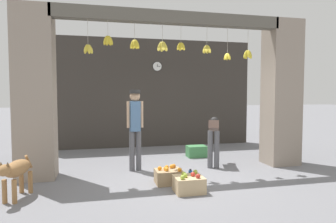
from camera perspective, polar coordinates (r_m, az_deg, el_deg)
The scene contains 13 objects.
ground_plane at distance 6.09m, azimuth 1.02°, elevation -11.80°, with size 60.00×60.00×0.00m, color slate.
shop_back_wall at distance 8.99m, azimuth -3.94°, elevation 3.50°, with size 6.47×0.12×3.21m, color #38332D.
shop_pillar_left at distance 6.10m, azimuth -24.01°, elevation 3.17°, with size 0.70×0.60×3.21m, color gray.
shop_pillar_right at distance 7.22m, azimuth 20.76°, elevation 3.26°, with size 0.70×0.60×3.21m, color gray.
storefront_awning at distance 6.15m, azimuth 0.58°, elevation 16.84°, with size 4.57×0.30×0.93m.
dog at distance 5.17m, azimuth -26.94°, elevation -10.04°, with size 0.40×0.88×0.64m.
shopkeeper at distance 6.21m, azimuth -6.28°, elevation -2.20°, with size 0.34×0.28×1.68m.
worker_stooping at distance 6.71m, azimuth 8.72°, elevation -4.34°, with size 0.47×0.78×1.05m.
fruit_crate_oranges at distance 5.46m, azimuth 0.12°, elevation -12.19°, with size 0.47×0.39×0.32m.
fruit_crate_apples at distance 5.02m, azimuth 3.99°, elevation -13.59°, with size 0.47×0.41×0.32m.
produce_box_green at distance 7.65m, azimuth 5.44°, elevation -7.55°, with size 0.48×0.34×0.28m, color #42844C.
water_bottle at distance 5.44m, azimuth 4.28°, elevation -12.35°, with size 0.07×0.07×0.27m.
wall_clock at distance 9.00m, azimuth -2.06°, elevation 8.59°, with size 0.28×0.03×0.28m.
Camera 1 is at (-1.44, -5.70, 1.62)m, focal length 32.00 mm.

